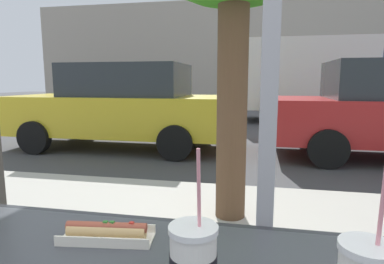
{
  "coord_description": "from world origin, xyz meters",
  "views": [
    {
      "loc": [
        -0.03,
        -0.91,
        1.4
      ],
      "look_at": [
        -0.61,
        1.95,
        0.94
      ],
      "focal_mm": 30.69,
      "sensor_mm": 36.0,
      "label": 1
    }
  ],
  "objects_px": {
    "soda_cup_right": "(193,263)",
    "box_truck": "(321,77)",
    "hotdog_tray_near": "(107,232)",
    "parked_car_yellow": "(123,106)"
  },
  "relations": [
    {
      "from": "soda_cup_right",
      "to": "hotdog_tray_near",
      "type": "xyz_separation_m",
      "value": [
        -0.28,
        0.2,
        -0.06
      ]
    },
    {
      "from": "soda_cup_right",
      "to": "box_truck",
      "type": "bearing_deg",
      "value": 79.1
    },
    {
      "from": "soda_cup_right",
      "to": "box_truck",
      "type": "xyz_separation_m",
      "value": [
        2.18,
        11.3,
        0.48
      ]
    },
    {
      "from": "hotdog_tray_near",
      "to": "parked_car_yellow",
      "type": "bearing_deg",
      "value": 112.79
    },
    {
      "from": "hotdog_tray_near",
      "to": "parked_car_yellow",
      "type": "xyz_separation_m",
      "value": [
        -2.36,
        5.63,
        -0.11
      ]
    },
    {
      "from": "box_truck",
      "to": "soda_cup_right",
      "type": "bearing_deg",
      "value": -100.9
    },
    {
      "from": "parked_car_yellow",
      "to": "box_truck",
      "type": "relative_size",
      "value": 0.72
    },
    {
      "from": "hotdog_tray_near",
      "to": "parked_car_yellow",
      "type": "distance_m",
      "value": 6.1
    },
    {
      "from": "soda_cup_right",
      "to": "hotdog_tray_near",
      "type": "height_order",
      "value": "soda_cup_right"
    },
    {
      "from": "parked_car_yellow",
      "to": "hotdog_tray_near",
      "type": "bearing_deg",
      "value": -67.21
    }
  ]
}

